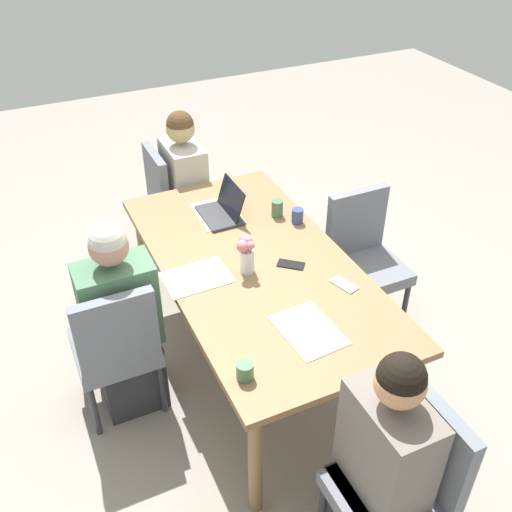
{
  "coord_description": "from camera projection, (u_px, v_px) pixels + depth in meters",
  "views": [
    {
      "loc": [
        2.43,
        -1.12,
        2.72
      ],
      "look_at": [
        0.0,
        0.0,
        0.8
      ],
      "focal_mm": 41.48,
      "sensor_mm": 36.0,
      "label": 1
    }
  ],
  "objects": [
    {
      "name": "ground_plane",
      "position": [
        256.0,
        358.0,
        3.76
      ],
      "size": [
        10.0,
        10.0,
        0.0
      ],
      "primitive_type": "plane",
      "color": "gray"
    },
    {
      "name": "person_head_right_left_near",
      "position": [
        382.0,
        471.0,
        2.49
      ],
      "size": [
        0.4,
        0.36,
        1.19
      ],
      "color": "#2D2D33",
      "rests_on": "ground_plane"
    },
    {
      "name": "placemat_head_right_left_near",
      "position": [
        308.0,
        331.0,
        2.87
      ],
      "size": [
        0.38,
        0.29,
        0.0
      ],
      "primitive_type": "cube",
      "rotation": [
        0.0,
        0.0,
        3.22
      ],
      "color": "beige",
      "rests_on": "dining_table"
    },
    {
      "name": "phone_silver",
      "position": [
        344.0,
        285.0,
        3.16
      ],
      "size": [
        0.16,
        0.11,
        0.01
      ],
      "primitive_type": "cube",
      "rotation": [
        0.0,
        0.0,
        0.3
      ],
      "color": "silver",
      "rests_on": "dining_table"
    },
    {
      "name": "flower_vase",
      "position": [
        246.0,
        253.0,
        3.18
      ],
      "size": [
        0.11,
        0.1,
        0.23
      ],
      "color": "silver",
      "rests_on": "dining_table"
    },
    {
      "name": "person_head_left_left_mid",
      "position": [
        186.0,
        198.0,
        4.36
      ],
      "size": [
        0.4,
        0.36,
        1.19
      ],
      "color": "#2D2D33",
      "rests_on": "ground_plane"
    },
    {
      "name": "placemat_head_left_left_mid",
      "position": [
        217.0,
        214.0,
        3.75
      ],
      "size": [
        0.37,
        0.27,
        0.0
      ],
      "primitive_type": "cube",
      "rotation": [
        0.0,
        0.0,
        -0.04
      ],
      "color": "beige",
      "rests_on": "dining_table"
    },
    {
      "name": "placemat_near_left_far",
      "position": [
        197.0,
        277.0,
        3.21
      ],
      "size": [
        0.27,
        0.37,
        0.0
      ],
      "primitive_type": "cube",
      "rotation": [
        0.0,
        0.0,
        1.59
      ],
      "color": "beige",
      "rests_on": "dining_table"
    },
    {
      "name": "chair_far_right_near",
      "position": [
        363.0,
        253.0,
        3.83
      ],
      "size": [
        0.44,
        0.44,
        0.9
      ],
      "color": "slate",
      "rests_on": "ground_plane"
    },
    {
      "name": "person_near_left_far",
      "position": [
        123.0,
        329.0,
        3.21
      ],
      "size": [
        0.36,
        0.4,
        1.19
      ],
      "color": "#2D2D33",
      "rests_on": "ground_plane"
    },
    {
      "name": "dining_table",
      "position": [
        256.0,
        274.0,
        3.36
      ],
      "size": [
        2.0,
        1.02,
        0.75
      ],
      "color": "olive",
      "rests_on": "ground_plane"
    },
    {
      "name": "chair_near_left_far",
      "position": [
        116.0,
        344.0,
        3.15
      ],
      "size": [
        0.44,
        0.44,
        0.9
      ],
      "color": "slate",
      "rests_on": "ground_plane"
    },
    {
      "name": "coffee_mug_near_left",
      "position": [
        245.0,
        371.0,
        2.6
      ],
      "size": [
        0.08,
        0.08,
        0.08
      ],
      "primitive_type": "cylinder",
      "color": "#47704C",
      "rests_on": "dining_table"
    },
    {
      "name": "chair_head_right_left_near",
      "position": [
        404.0,
        480.0,
        2.49
      ],
      "size": [
        0.44,
        0.44,
        0.9
      ],
      "color": "slate",
      "rests_on": "ground_plane"
    },
    {
      "name": "coffee_mug_near_right",
      "position": [
        277.0,
        208.0,
        3.7
      ],
      "size": [
        0.07,
        0.07,
        0.11
      ],
      "primitive_type": "cylinder",
      "color": "#47704C",
      "rests_on": "dining_table"
    },
    {
      "name": "laptop_head_left_left_mid",
      "position": [
        223.0,
        210.0,
        3.7
      ],
      "size": [
        0.32,
        0.22,
        0.21
      ],
      "color": "#38383D",
      "rests_on": "dining_table"
    },
    {
      "name": "phone_black",
      "position": [
        291.0,
        264.0,
        3.3
      ],
      "size": [
        0.15,
        0.16,
        0.01
      ],
      "primitive_type": "cube",
      "rotation": [
        0.0,
        0.0,
        0.87
      ],
      "color": "black",
      "rests_on": "dining_table"
    },
    {
      "name": "chair_head_left_left_mid",
      "position": [
        174.0,
        199.0,
        4.4
      ],
      "size": [
        0.44,
        0.44,
        0.9
      ],
      "color": "slate",
      "rests_on": "ground_plane"
    },
    {
      "name": "coffee_mug_centre_left",
      "position": [
        297.0,
        216.0,
        3.64
      ],
      "size": [
        0.07,
        0.07,
        0.09
      ],
      "primitive_type": "cylinder",
      "color": "#33477A",
      "rests_on": "dining_table"
    }
  ]
}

